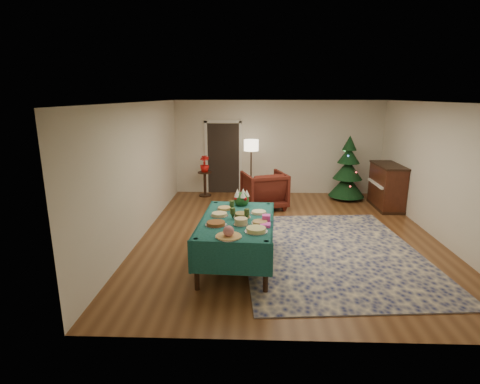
{
  "coord_description": "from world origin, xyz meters",
  "views": [
    {
      "loc": [
        -0.73,
        -7.38,
        2.83
      ],
      "look_at": [
        -0.97,
        -0.45,
        1.03
      ],
      "focal_mm": 28.0,
      "sensor_mm": 36.0,
      "label": 1
    }
  ],
  "objects_px": {
    "buffet_table": "(237,228)",
    "gift_box": "(266,218)",
    "potted_plant": "(205,167)",
    "piano": "(387,187)",
    "floor_lamp": "(251,149)",
    "armchair": "(264,188)",
    "side_table": "(205,184)",
    "christmas_tree": "(348,171)"
  },
  "relations": [
    {
      "from": "buffet_table",
      "to": "piano",
      "type": "distance_m",
      "value": 5.07
    },
    {
      "from": "gift_box",
      "to": "piano",
      "type": "distance_m",
      "value": 4.82
    },
    {
      "from": "armchair",
      "to": "side_table",
      "type": "relative_size",
      "value": 1.47
    },
    {
      "from": "floor_lamp",
      "to": "gift_box",
      "type": "bearing_deg",
      "value": -86.42
    },
    {
      "from": "floor_lamp",
      "to": "armchair",
      "type": "bearing_deg",
      "value": -69.87
    },
    {
      "from": "armchair",
      "to": "buffet_table",
      "type": "bearing_deg",
      "value": 63.14
    },
    {
      "from": "potted_plant",
      "to": "side_table",
      "type": "bearing_deg",
      "value": 90.0
    },
    {
      "from": "side_table",
      "to": "christmas_tree",
      "type": "xyz_separation_m",
      "value": [
        4.0,
        -0.17,
        0.46
      ]
    },
    {
      "from": "buffet_table",
      "to": "potted_plant",
      "type": "height_order",
      "value": "potted_plant"
    },
    {
      "from": "gift_box",
      "to": "armchair",
      "type": "bearing_deg",
      "value": 88.84
    },
    {
      "from": "armchair",
      "to": "piano",
      "type": "distance_m",
      "value": 3.14
    },
    {
      "from": "potted_plant",
      "to": "floor_lamp",
      "type": "bearing_deg",
      "value": -7.33
    },
    {
      "from": "gift_box",
      "to": "armchair",
      "type": "height_order",
      "value": "armchair"
    },
    {
      "from": "christmas_tree",
      "to": "potted_plant",
      "type": "bearing_deg",
      "value": 177.52
    },
    {
      "from": "floor_lamp",
      "to": "piano",
      "type": "height_order",
      "value": "floor_lamp"
    },
    {
      "from": "potted_plant",
      "to": "gift_box",
      "type": "bearing_deg",
      "value": -70.71
    },
    {
      "from": "buffet_table",
      "to": "gift_box",
      "type": "bearing_deg",
      "value": -12.13
    },
    {
      "from": "side_table",
      "to": "christmas_tree",
      "type": "distance_m",
      "value": 4.03
    },
    {
      "from": "armchair",
      "to": "piano",
      "type": "bearing_deg",
      "value": 164.68
    },
    {
      "from": "armchair",
      "to": "side_table",
      "type": "xyz_separation_m",
      "value": [
        -1.67,
        1.11,
        -0.18
      ]
    },
    {
      "from": "armchair",
      "to": "side_table",
      "type": "bearing_deg",
      "value": -51.18
    },
    {
      "from": "floor_lamp",
      "to": "christmas_tree",
      "type": "height_order",
      "value": "christmas_tree"
    },
    {
      "from": "buffet_table",
      "to": "side_table",
      "type": "relative_size",
      "value": 3.05
    },
    {
      "from": "buffet_table",
      "to": "potted_plant",
      "type": "distance_m",
      "value": 4.61
    },
    {
      "from": "potted_plant",
      "to": "piano",
      "type": "height_order",
      "value": "piano"
    },
    {
      "from": "potted_plant",
      "to": "piano",
      "type": "bearing_deg",
      "value": -11.7
    },
    {
      "from": "side_table",
      "to": "christmas_tree",
      "type": "bearing_deg",
      "value": -2.48
    },
    {
      "from": "buffet_table",
      "to": "christmas_tree",
      "type": "bearing_deg",
      "value": 56.1
    },
    {
      "from": "christmas_tree",
      "to": "piano",
      "type": "bearing_deg",
      "value": -45.45
    },
    {
      "from": "armchair",
      "to": "christmas_tree",
      "type": "distance_m",
      "value": 2.53
    },
    {
      "from": "buffet_table",
      "to": "potted_plant",
      "type": "bearing_deg",
      "value": 104.03
    },
    {
      "from": "potted_plant",
      "to": "piano",
      "type": "relative_size",
      "value": 0.35
    },
    {
      "from": "gift_box",
      "to": "piano",
      "type": "bearing_deg",
      "value": 48.08
    },
    {
      "from": "armchair",
      "to": "side_table",
      "type": "distance_m",
      "value": 2.02
    },
    {
      "from": "christmas_tree",
      "to": "floor_lamp",
      "type": "bearing_deg",
      "value": 179.93
    },
    {
      "from": "side_table",
      "to": "potted_plant",
      "type": "bearing_deg",
      "value": -90.0
    },
    {
      "from": "gift_box",
      "to": "floor_lamp",
      "type": "xyz_separation_m",
      "value": [
        -0.28,
        4.4,
        0.53
      ]
    },
    {
      "from": "armchair",
      "to": "christmas_tree",
      "type": "xyz_separation_m",
      "value": [
        2.33,
        0.94,
        0.28
      ]
    },
    {
      "from": "piano",
      "to": "floor_lamp",
      "type": "bearing_deg",
      "value": 166.68
    },
    {
      "from": "armchair",
      "to": "gift_box",
      "type": "bearing_deg",
      "value": 71.36
    },
    {
      "from": "buffet_table",
      "to": "christmas_tree",
      "type": "relative_size",
      "value": 1.21
    },
    {
      "from": "buffet_table",
      "to": "floor_lamp",
      "type": "distance_m",
      "value": 4.37
    }
  ]
}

